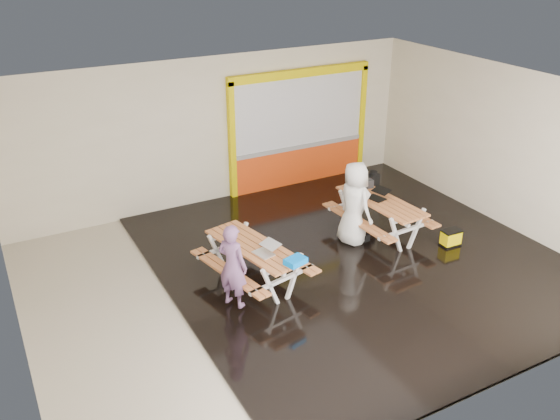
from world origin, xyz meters
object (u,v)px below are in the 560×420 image
person_left (233,266)px  laptop_left (266,250)px  picnic_table_left (254,255)px  laptop_right (378,195)px  picnic_table_right (380,209)px  person_right (354,204)px  dark_case (357,237)px  fluke_bag (451,238)px  toolbox (364,184)px  backpack (373,181)px  blue_pouch (296,261)px

person_left → laptop_left: person_left is taller
picnic_table_left → laptop_right: bearing=10.3°
person_left → laptop_right: 4.04m
picnic_table_right → laptop_left: size_ratio=4.69×
person_left → person_right: (3.21, 1.03, 0.03)m
dark_case → fluke_bag: (1.59, -1.09, 0.09)m
person_left → toolbox: person_left is taller
person_left → fluke_bag: (4.89, -0.11, -0.66)m
laptop_right → picnic_table_left: bearing=-169.7°
picnic_table_right → backpack: backpack is taller
picnic_table_right → laptop_right: size_ratio=4.47×
picnic_table_right → fluke_bag: 1.58m
laptop_right → laptop_left: bearing=-163.4°
picnic_table_left → laptop_right: 3.29m
blue_pouch → backpack: size_ratio=0.77×
picnic_table_right → laptop_right: (0.01, 0.11, 0.26)m
blue_pouch → dark_case: 2.78m
laptop_right → person_right: bearing=-172.0°
picnic_table_left → fluke_bag: picnic_table_left is taller
laptop_left → dark_case: bearing=17.2°
picnic_table_left → fluke_bag: (4.23, -0.65, -0.42)m
laptop_left → backpack: 4.17m
laptop_right → backpack: size_ratio=1.07×
picnic_table_right → person_left: bearing=-165.4°
blue_pouch → dark_case: (2.30, 1.37, -0.76)m
person_left → laptop_left: bearing=-106.5°
person_left → toolbox: 4.30m
picnic_table_right → person_left: (-3.88, -1.01, 0.22)m
picnic_table_left → fluke_bag: bearing=-8.8°
toolbox → backpack: toolbox is taller
blue_pouch → laptop_right: bearing=27.7°
toolbox → fluke_bag: (0.96, -1.83, -0.73)m
person_left → dark_case: person_left is taller
person_left → picnic_table_left: bearing=-81.3°
person_right → dark_case: bearing=-127.4°
laptop_right → toolbox: size_ratio=1.17×
picnic_table_right → toolbox: bearing=85.3°
blue_pouch → picnic_table_left: bearing=110.0°
picnic_table_right → person_right: size_ratio=1.24×
laptop_right → backpack: bearing=58.8°
person_right → picnic_table_right: bearing=-98.1°
laptop_right → fluke_bag: size_ratio=1.22×
person_left → person_right: person_right is taller
person_right → toolbox: 1.00m
picnic_table_right → toolbox: size_ratio=5.25×
laptop_left → fluke_bag: laptop_left is taller
blue_pouch → fluke_bag: bearing=4.1°
picnic_table_right → fluke_bag: picnic_table_right is taller
fluke_bag → backpack: bearing=101.5°
dark_case → picnic_table_right: bearing=3.1°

